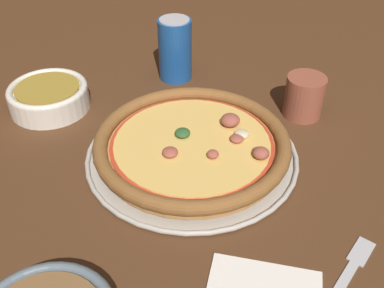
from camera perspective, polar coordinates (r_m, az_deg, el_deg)
ground_plane at (r=0.72m, az=0.00°, el=-1.61°), size 3.00×3.00×0.00m
pizza_tray at (r=0.72m, az=0.00°, el=-1.33°), size 0.34×0.34×0.01m
pizza at (r=0.71m, az=0.07°, el=0.01°), size 0.31×0.31×0.04m
bowl_near at (r=0.86m, az=-17.74°, el=5.85°), size 0.14×0.14×0.05m
drinking_cup at (r=0.82m, az=14.05°, el=5.89°), size 0.07×0.07×0.08m
fork at (r=0.58m, az=18.46°, el=-16.59°), size 0.17×0.12×0.00m
beverage_can at (r=0.91m, az=-2.17°, el=11.93°), size 0.07×0.07×0.12m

